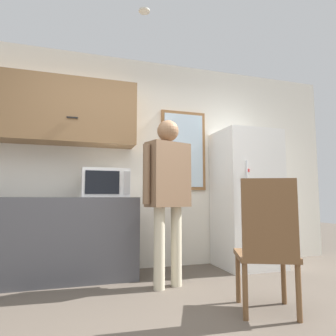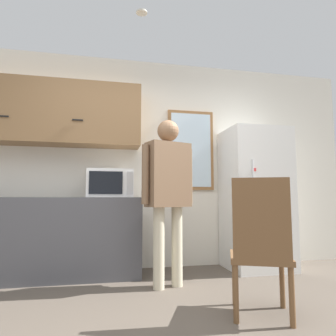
# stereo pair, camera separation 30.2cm
# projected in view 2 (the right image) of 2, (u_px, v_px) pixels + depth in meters

# --- Properties ---
(back_wall) EXTENTS (6.00, 0.06, 2.70)m
(back_wall) POSITION_uv_depth(u_px,v_px,m) (135.00, 161.00, 3.89)
(back_wall) COLOR silver
(back_wall) RESTS_ON ground_plane
(counter) EXTENTS (2.23, 0.58, 0.88)m
(counter) POSITION_uv_depth(u_px,v_px,m) (37.00, 238.00, 3.26)
(counter) COLOR #4C4C51
(counter) RESTS_ON ground_plane
(upper_cabinets) EXTENTS (2.23, 0.37, 0.75)m
(upper_cabinets) POSITION_uv_depth(u_px,v_px,m) (45.00, 113.00, 3.52)
(upper_cabinets) COLOR olive
(microwave) EXTENTS (0.52, 0.39, 0.32)m
(microwave) POSITION_uv_depth(u_px,v_px,m) (110.00, 183.00, 3.47)
(microwave) COLOR white
(microwave) RESTS_ON counter
(person) EXTENTS (0.56, 0.35, 1.67)m
(person) POSITION_uv_depth(u_px,v_px,m) (168.00, 183.00, 3.03)
(person) COLOR beige
(person) RESTS_ON ground_plane
(refrigerator) EXTENTS (0.75, 0.69, 1.74)m
(refrigerator) POSITION_uv_depth(u_px,v_px,m) (255.00, 198.00, 3.78)
(refrigerator) COLOR white
(refrigerator) RESTS_ON ground_plane
(chair) EXTENTS (0.57, 0.57, 1.02)m
(chair) POSITION_uv_depth(u_px,v_px,m) (260.00, 244.00, 2.20)
(chair) COLOR brown
(chair) RESTS_ON ground_plane
(window) EXTENTS (0.62, 0.05, 1.07)m
(window) POSITION_uv_depth(u_px,v_px,m) (191.00, 150.00, 4.01)
(window) COLOR olive
(ceiling_light) EXTENTS (0.11, 0.11, 0.01)m
(ceiling_light) POSITION_uv_depth(u_px,v_px,m) (142.00, 12.00, 2.92)
(ceiling_light) COLOR white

